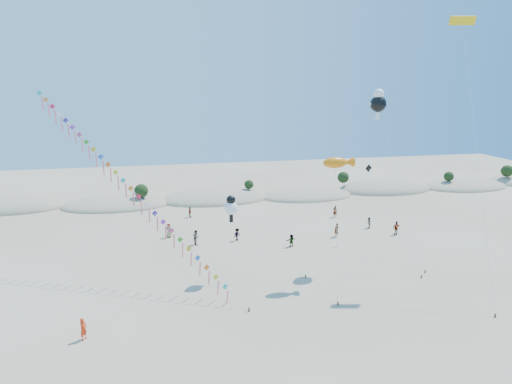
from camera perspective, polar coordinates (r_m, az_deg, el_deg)
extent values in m
plane|color=gray|center=(32.63, 3.86, -21.49)|extent=(160.00, 160.00, 0.00)
ellipsoid|color=gray|center=(78.00, -29.66, -1.90)|extent=(16.00, 8.80, 3.60)
ellipsoid|color=#243613|center=(77.76, -29.74, -1.20)|extent=(12.80, 5.76, 0.64)
ellipsoid|color=gray|center=(73.16, -18.02, -1.68)|extent=(17.60, 9.68, 3.00)
ellipsoid|color=#243613|center=(72.95, -18.06, -1.05)|extent=(14.08, 6.34, 0.70)
ellipsoid|color=gray|center=(73.69, -5.52, -0.93)|extent=(19.00, 10.45, 3.40)
ellipsoid|color=#243613|center=(73.46, -5.54, -0.22)|extent=(15.20, 6.84, 0.76)
ellipsoid|color=gray|center=(75.66, 6.73, -0.56)|extent=(16.40, 9.02, 2.80)
ellipsoid|color=#243613|center=(75.47, 6.75, 0.00)|extent=(13.12, 5.90, 0.66)
ellipsoid|color=gray|center=(83.55, 16.82, 0.32)|extent=(18.00, 9.90, 3.80)
ellipsoid|color=#243613|center=(83.32, 16.87, 1.02)|extent=(14.40, 6.48, 0.72)
ellipsoid|color=gray|center=(91.25, 26.06, 0.61)|extent=(16.80, 9.24, 3.00)
ellipsoid|color=#243613|center=(91.08, 26.12, 1.11)|extent=(13.44, 6.05, 0.67)
sphere|color=black|center=(71.03, -15.06, 0.14)|extent=(2.20, 2.20, 2.20)
sphere|color=black|center=(74.09, -0.95, 1.01)|extent=(1.60, 1.60, 1.60)
sphere|color=black|center=(80.54, 11.55, 1.93)|extent=(2.10, 2.10, 2.10)
sphere|color=black|center=(88.10, 24.31, 1.90)|extent=(1.80, 1.80, 1.80)
sphere|color=black|center=(97.98, 30.49, 2.43)|extent=(2.30, 2.30, 2.30)
cube|color=#3F2D1E|center=(38.19, -0.94, -15.41)|extent=(0.12, 0.12, 0.35)
cylinder|color=silver|center=(43.10, -16.12, 0.23)|extent=(19.48, 18.23, 18.17)
cube|color=#19B3BE|center=(38.72, -4.13, -12.47)|extent=(1.11, 0.44, 1.17)
cube|color=#F2667F|center=(39.28, -3.84, -13.86)|extent=(0.19, 0.45, 1.55)
cube|color=#CBE11A|center=(38.96, -5.37, -11.20)|extent=(1.11, 0.44, 1.17)
cube|color=#F2667F|center=(39.50, -5.08, -12.60)|extent=(0.19, 0.45, 1.55)
cube|color=#FF6215|center=(39.24, -6.59, -9.95)|extent=(1.11, 0.44, 1.17)
cube|color=#F2667F|center=(39.75, -6.29, -11.35)|extent=(0.19, 0.45, 1.55)
cube|color=blue|center=(39.55, -7.79, -8.70)|extent=(1.11, 0.44, 1.17)
cube|color=#F2667F|center=(40.04, -7.48, -10.11)|extent=(0.19, 0.45, 1.55)
cube|color=gold|center=(39.90, -8.95, -7.48)|extent=(1.11, 0.44, 1.17)
cube|color=#F2667F|center=(40.36, -8.64, -8.89)|extent=(0.19, 0.45, 1.55)
cube|color=green|center=(40.28, -10.09, -6.27)|extent=(1.11, 0.44, 1.17)
cube|color=#F2667F|center=(40.72, -9.77, -7.69)|extent=(0.19, 0.45, 1.55)
cube|color=#E14774|center=(40.70, -11.20, -5.08)|extent=(1.11, 0.44, 1.17)
cube|color=#F2667F|center=(41.11, -10.87, -6.50)|extent=(0.19, 0.45, 1.55)
cube|color=purple|center=(41.14, -12.28, -3.92)|extent=(1.11, 0.44, 1.17)
cube|color=#F2667F|center=(41.53, -11.95, -5.33)|extent=(0.19, 0.45, 1.55)
cube|color=#37238F|center=(41.62, -13.34, -2.78)|extent=(1.11, 0.44, 1.17)
cube|color=#F2667F|center=(41.99, -13.00, -4.19)|extent=(0.19, 0.45, 1.55)
cube|color=white|center=(42.13, -14.37, -1.67)|extent=(1.11, 0.44, 1.17)
cube|color=#F2667F|center=(42.47, -14.03, -3.07)|extent=(0.19, 0.45, 1.55)
cube|color=red|center=(42.67, -15.37, -0.59)|extent=(1.11, 0.44, 1.17)
cube|color=#F2667F|center=(42.98, -15.03, -1.98)|extent=(0.19, 0.45, 1.55)
cube|color=orange|center=(43.23, -16.34, 0.47)|extent=(1.11, 0.44, 1.17)
cube|color=#F2667F|center=(43.52, -16.01, -0.91)|extent=(0.19, 0.45, 1.55)
cube|color=#19B3BE|center=(43.82, -17.30, 1.50)|extent=(1.11, 0.44, 1.17)
cube|color=#F2667F|center=(44.09, -16.95, 0.13)|extent=(0.19, 0.45, 1.55)
cube|color=#CBE11A|center=(44.44, -18.22, 2.50)|extent=(1.11, 0.44, 1.17)
cube|color=#F2667F|center=(44.68, -17.88, 1.15)|extent=(0.19, 0.45, 1.55)
cube|color=#FF6215|center=(45.08, -19.12, 3.48)|extent=(1.11, 0.44, 1.17)
cube|color=#F2667F|center=(45.30, -18.78, 2.14)|extent=(0.19, 0.45, 1.55)
cube|color=blue|center=(45.74, -20.00, 4.42)|extent=(1.11, 0.44, 1.17)
cube|color=#F2667F|center=(45.94, -19.66, 3.10)|extent=(0.19, 0.45, 1.55)
cube|color=gold|center=(46.43, -20.86, 5.34)|extent=(1.11, 0.44, 1.17)
cube|color=#F2667F|center=(46.61, -20.51, 4.03)|extent=(0.19, 0.45, 1.55)
cube|color=green|center=(47.14, -21.69, 6.23)|extent=(1.11, 0.44, 1.17)
cube|color=#F2667F|center=(47.30, -21.34, 4.93)|extent=(0.19, 0.45, 1.55)
cube|color=#E14774|center=(47.86, -22.50, 7.09)|extent=(1.11, 0.44, 1.17)
cube|color=#F2667F|center=(48.01, -22.15, 5.81)|extent=(0.19, 0.45, 1.55)
cube|color=purple|center=(48.61, -23.28, 7.92)|extent=(1.11, 0.44, 1.17)
cube|color=#F2667F|center=(48.73, -22.94, 6.66)|extent=(0.19, 0.45, 1.55)
cube|color=#37238F|center=(49.38, -24.05, 8.73)|extent=(1.11, 0.44, 1.17)
cube|color=#F2667F|center=(49.48, -23.71, 7.48)|extent=(0.19, 0.45, 1.55)
cube|color=white|center=(50.17, -24.80, 9.50)|extent=(1.11, 0.44, 1.17)
cube|color=#F2667F|center=(50.25, -24.45, 8.28)|extent=(0.19, 0.45, 1.55)
cube|color=red|center=(50.97, -25.52, 10.26)|extent=(1.11, 0.44, 1.17)
cube|color=#F2667F|center=(51.03, -25.18, 9.05)|extent=(0.19, 0.45, 1.55)
cube|color=orange|center=(51.78, -26.23, 10.99)|extent=(1.11, 0.44, 1.17)
cube|color=#F2667F|center=(51.83, -25.89, 9.80)|extent=(0.19, 0.45, 1.55)
cube|color=#19B3BE|center=(52.62, -26.92, 11.69)|extent=(1.11, 0.44, 1.17)
cube|color=#F2667F|center=(52.65, -26.58, 10.52)|extent=(0.19, 0.45, 1.55)
cube|color=#3F2D1E|center=(39.83, 10.86, -14.40)|extent=(0.10, 0.10, 0.30)
cylinder|color=silver|center=(40.44, 10.68, -5.11)|extent=(1.68, 6.17, 11.71)
ellipsoid|color=orange|center=(42.04, 10.51, 3.87)|extent=(2.45, 1.08, 1.08)
cone|color=orange|center=(42.57, 12.23, 3.92)|extent=(0.98, 0.98, 0.98)
cube|color=#3F2D1E|center=(44.43, 6.64, -11.09)|extent=(0.10, 0.10, 0.30)
cylinder|color=silver|center=(42.98, 1.73, -6.85)|extent=(7.28, 1.93, 7.27)
sphere|color=white|center=(42.07, -3.35, -2.12)|extent=(1.35, 1.35, 1.35)
sphere|color=black|center=(41.85, -3.37, -1.05)|extent=(0.90, 0.90, 0.90)
cube|color=black|center=(42.38, -3.33, -3.52)|extent=(0.35, 0.18, 0.80)
cube|color=#3F2D1E|center=(48.48, 21.62, -9.82)|extent=(0.10, 0.10, 0.30)
cylinder|color=silver|center=(47.23, 18.82, 0.52)|extent=(3.70, 5.67, 17.05)
sphere|color=black|center=(47.67, 15.98, 11.22)|extent=(1.70, 1.70, 1.70)
sphere|color=white|center=(47.64, 16.06, 12.43)|extent=(1.10, 1.10, 1.10)
cube|color=white|center=(47.74, 15.88, 9.72)|extent=(0.35, 0.18, 0.80)
cube|color=white|center=(47.35, 15.21, 11.25)|extent=(0.60, 0.15, 0.25)
cube|color=white|center=(48.00, 16.74, 11.18)|extent=(0.60, 0.15, 0.25)
cube|color=#3F2D1E|center=(42.46, 29.28, -14.18)|extent=(0.10, 0.10, 0.30)
cylinder|color=silver|center=(43.49, 27.44, 3.93)|extent=(2.09, 11.38, 25.01)
cube|color=yellow|center=(48.52, 25.81, 19.89)|extent=(2.49, 1.01, 0.88)
cube|color=black|center=(48.53, 25.79, 19.89)|extent=(2.40, 0.61, 0.19)
cube|color=#3F2D1E|center=(47.13, 21.20, -10.48)|extent=(0.10, 0.10, 0.30)
cylinder|color=silver|center=(50.42, 17.73, -3.29)|extent=(0.42, 12.31, 9.04)
cube|color=black|center=(54.54, 14.78, 3.08)|extent=(0.97, 0.29, 1.00)
imported|color=red|center=(36.68, -22.02, -16.58)|extent=(0.69, 0.78, 1.78)
imported|color=slate|center=(52.99, -8.00, -6.01)|extent=(0.92, 1.05, 1.82)
imported|color=slate|center=(52.05, 4.73, -6.45)|extent=(1.49, 0.95, 1.54)
imported|color=slate|center=(53.84, -2.53, -5.68)|extent=(1.16, 1.08, 1.58)
imported|color=slate|center=(55.98, 10.68, -5.02)|extent=(0.62, 0.76, 1.81)
imported|color=slate|center=(64.14, 10.50, -2.57)|extent=(0.76, 0.72, 1.75)
imported|color=slate|center=(60.29, 14.79, -3.99)|extent=(0.79, 0.89, 1.53)
imported|color=slate|center=(56.00, -11.55, -5.05)|extent=(0.89, 0.58, 1.81)
imported|color=slate|center=(58.68, 18.20, -4.60)|extent=(1.07, 0.46, 1.81)
imported|color=slate|center=(63.79, -8.80, -2.68)|extent=(0.60, 0.97, 1.55)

